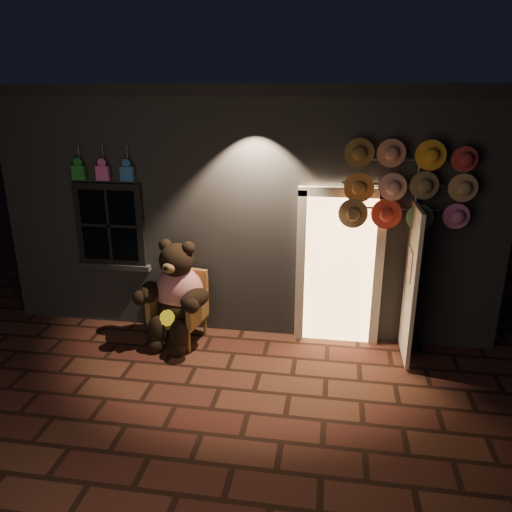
# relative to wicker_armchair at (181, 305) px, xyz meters

# --- Properties ---
(ground) EXTENTS (60.00, 60.00, 0.00)m
(ground) POSITION_rel_wicker_armchair_xyz_m (0.82, -1.17, -0.50)
(ground) COLOR #563021
(ground) RESTS_ON ground
(shop_building) EXTENTS (7.30, 5.95, 3.51)m
(shop_building) POSITION_rel_wicker_armchair_xyz_m (0.82, 2.82, 1.24)
(shop_building) COLOR slate
(shop_building) RESTS_ON ground
(wicker_armchair) EXTENTS (0.78, 0.73, 1.00)m
(wicker_armchair) POSITION_rel_wicker_armchair_xyz_m (0.00, 0.00, 0.00)
(wicker_armchair) COLOR olive
(wicker_armchair) RESTS_ON ground
(teddy_bear) EXTENTS (1.08, 0.92, 1.51)m
(teddy_bear) POSITION_rel_wicker_armchair_xyz_m (-0.01, -0.13, 0.22)
(teddy_bear) COLOR red
(teddy_bear) RESTS_ON ground
(hat_rack) EXTENTS (1.58, 0.22, 2.80)m
(hat_rack) POSITION_rel_wicker_armchair_xyz_m (2.94, 0.11, 1.74)
(hat_rack) COLOR #59595E
(hat_rack) RESTS_ON ground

